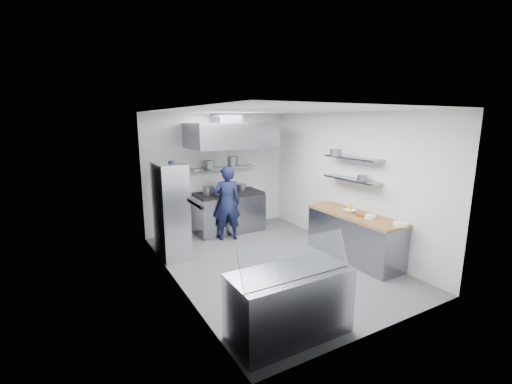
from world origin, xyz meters
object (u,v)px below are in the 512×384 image
gas_range (229,213)px  chef (227,203)px  wire_rack (171,210)px  display_case (289,304)px

gas_range → chef: bearing=-118.6°
gas_range → chef: chef is taller
wire_rack → display_case: size_ratio=1.23×
chef → display_case: (-0.82, -3.58, -0.41)m
gas_range → wire_rack: (-1.63, -0.86, 0.48)m
wire_rack → display_case: (0.53, -3.24, -0.50)m
gas_range → wire_rack: bearing=-152.3°
gas_range → chef: 0.70m
display_case → wire_rack: bearing=99.3°
chef → display_case: 3.70m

